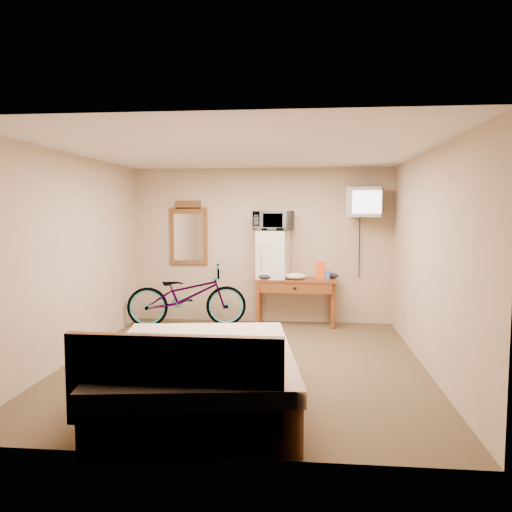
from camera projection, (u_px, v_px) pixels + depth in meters
The scene contains 13 objects.
room at pixel (244, 259), 5.84m from camera, with size 4.60×4.64×2.50m.
desk at pixel (295, 287), 7.83m from camera, with size 1.28×0.55×0.75m.
mini_fridge at pixel (273, 254), 7.85m from camera, with size 0.53×0.51×0.75m.
microwave at pixel (273, 221), 7.80m from camera, with size 0.56×0.38×0.31m, color silver.
snack_bag at pixel (321, 270), 7.79m from camera, with size 0.13×0.08×0.27m, color #EB5014.
blue_cup at pixel (328, 275), 7.75m from camera, with size 0.08×0.08×0.13m, color blue.
cloth_cream at pixel (295, 276), 7.74m from camera, with size 0.33×0.26×0.10m, color silver.
cloth_dark_a at pixel (266, 277), 7.74m from camera, with size 0.24×0.18×0.09m, color black.
cloth_dark_b at pixel (333, 276), 7.88m from camera, with size 0.18×0.15×0.08m, color black.
crt_television at pixel (365, 202), 7.62m from camera, with size 0.60×0.65×0.45m.
wall_mirror at pixel (189, 234), 8.19m from camera, with size 0.62×0.04×1.05m.
bicycle at pixel (187, 295), 7.83m from camera, with size 0.65×1.85×0.97m, color black.
bed at pixel (200, 376), 4.60m from camera, with size 1.97×2.43×0.90m.
Camera 1 is at (0.71, -5.77, 1.80)m, focal length 35.00 mm.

